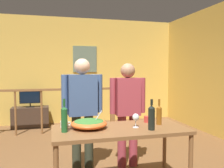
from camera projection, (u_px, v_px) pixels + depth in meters
name	position (u px, v px, depth m)	size (l,w,h in m)	color
back_wall	(67.00, 70.00, 6.51)	(6.22, 0.10, 2.88)	gold
side_wall_right	(223.00, 71.00, 5.00)	(0.10, 5.06, 2.88)	gold
framed_picture	(85.00, 59.00, 6.55)	(0.65, 0.03, 0.72)	#5C6F5D
stair_railing	(53.00, 104.00, 5.41)	(3.98, 0.10, 1.08)	brown
tv_console	(31.00, 117.00, 6.01)	(0.90, 0.40, 0.52)	#38281E
flat_screen_tv	(30.00, 98.00, 5.95)	(0.50, 0.12, 0.41)	black
serving_table	(120.00, 135.00, 2.75)	(1.55, 0.71, 0.79)	brown
salad_bowl	(89.00, 123.00, 2.74)	(0.42, 0.42, 0.21)	#DB5B23
wine_glass	(136.00, 118.00, 2.76)	(0.08, 0.08, 0.17)	silver
wine_bottle_dark	(152.00, 117.00, 2.65)	(0.08, 0.08, 0.35)	black
wine_bottle_green	(64.00, 119.00, 2.56)	(0.07, 0.07, 0.36)	#1E5628
wine_bottle_amber	(159.00, 114.00, 2.91)	(0.07, 0.07, 0.31)	brown
mug_red	(147.00, 119.00, 3.04)	(0.11, 0.07, 0.08)	#B7332D
mug_white	(64.00, 124.00, 2.76)	(0.12, 0.09, 0.08)	white
person_standing_left	(82.00, 105.00, 3.37)	(0.59, 0.24, 1.63)	#2D3323
person_standing_right	(128.00, 107.00, 3.55)	(0.55, 0.24, 1.56)	#9E3842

